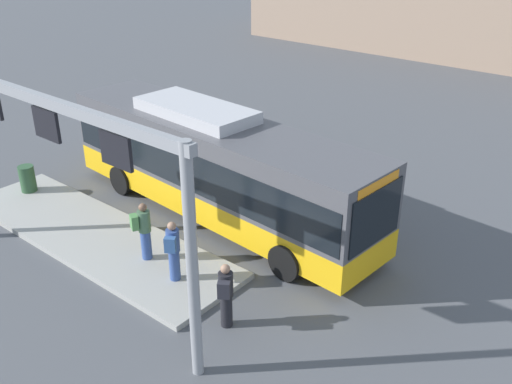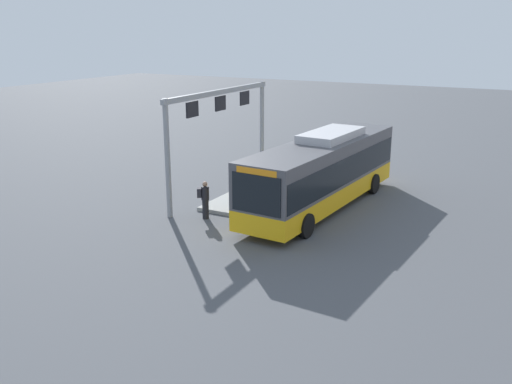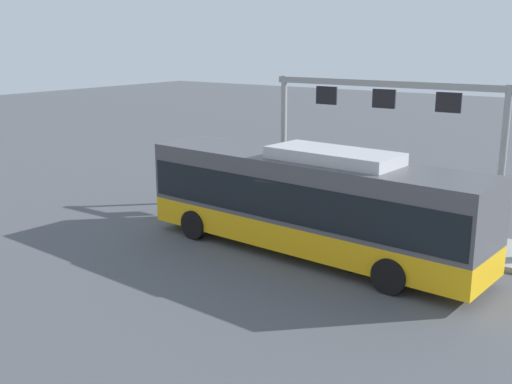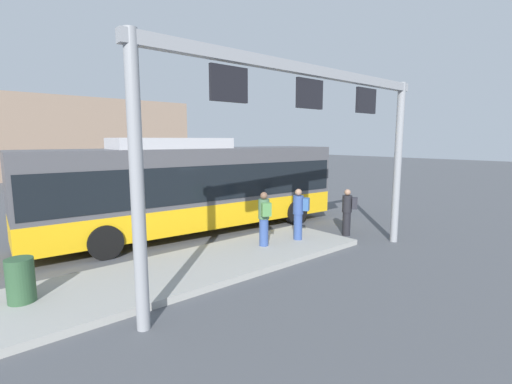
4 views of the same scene
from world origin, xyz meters
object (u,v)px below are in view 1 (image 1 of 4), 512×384
trash_bin (27,179)px  bus_main (216,162)px  person_waiting_near (173,250)px  person_boarding (226,294)px  person_waiting_mid (144,230)px

trash_bin → bus_main: bearing=27.3°
bus_main → person_waiting_near: bus_main is taller
person_boarding → person_waiting_near: bearing=46.6°
bus_main → person_waiting_mid: bearing=-78.6°
bus_main → trash_bin: 6.74m
person_boarding → trash_bin: person_boarding is taller
person_waiting_near → trash_bin: (-7.66, 0.47, -0.44)m
bus_main → person_waiting_mid: (0.42, -3.32, -0.76)m
bus_main → person_boarding: bus_main is taller
person_waiting_near → person_waiting_mid: bearing=48.4°
person_boarding → person_waiting_mid: bearing=47.4°
bus_main → person_waiting_near: size_ratio=6.92×
person_boarding → person_waiting_mid: person_waiting_mid is taller
person_waiting_near → person_waiting_mid: size_ratio=1.00×
trash_bin → person_waiting_near: bearing=-3.5°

